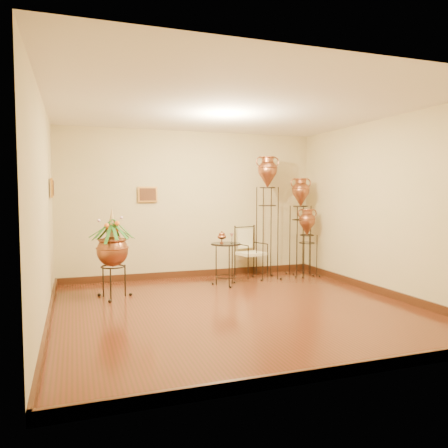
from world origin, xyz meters
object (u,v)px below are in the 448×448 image
object	(u,v)px
planter_urn	(112,247)
armchair	(251,251)
side_table	(226,263)
amphora_mid	(300,226)
amphora_tall	(267,216)

from	to	relation	value
planter_urn	armchair	size ratio (longest dim) A/B	1.47
planter_urn	side_table	distance (m)	2.03
side_table	armchair	bearing A→B (deg)	40.71
amphora_mid	armchair	xyz separation A→B (m)	(-0.95, 0.22, -0.49)
amphora_mid	side_table	bearing A→B (deg)	-165.93
amphora_tall	armchair	size ratio (longest dim) A/B	2.41
planter_urn	armchair	bearing A→B (deg)	19.58
planter_urn	armchair	distance (m)	2.89
amphora_tall	side_table	size ratio (longest dim) A/B	2.47
amphora_mid	amphora_tall	bearing A→B (deg)	-172.56
amphora_tall	armchair	distance (m)	0.80
amphora_tall	amphora_mid	xyz separation A→B (m)	(0.76, 0.10, -0.21)
planter_urn	amphora_mid	bearing A→B (deg)	11.50
amphora_mid	side_table	distance (m)	1.85
armchair	planter_urn	bearing A→B (deg)	-175.16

